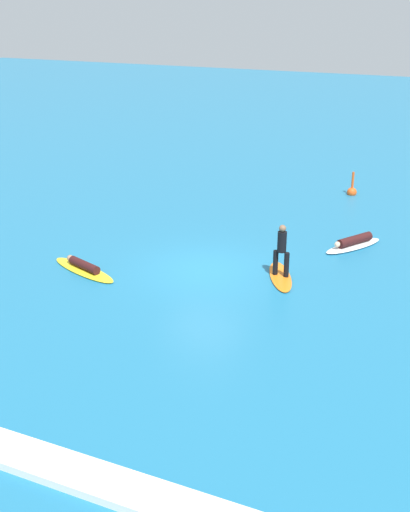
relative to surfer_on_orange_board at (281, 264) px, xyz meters
name	(u,v)px	position (x,y,z in m)	size (l,w,h in m)	color
ground_plane	(205,270)	(-2.51, -0.44, -0.49)	(120.00, 120.00, 0.00)	#1E6B93
surfer_on_orange_board	(281,264)	(0.00, 0.00, 0.00)	(1.69, 2.56, 1.81)	orange
surfer_on_yellow_board	(83,268)	(-6.17, -2.21, -0.37)	(3.11, 1.72, 0.36)	yellow
surfer_on_white_board	(353,243)	(1.54, 3.76, -0.33)	(1.95, 2.66, 0.44)	white
marker_buoy	(352,191)	(-0.07, 10.51, -0.32)	(0.45, 0.45, 1.18)	#E55119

